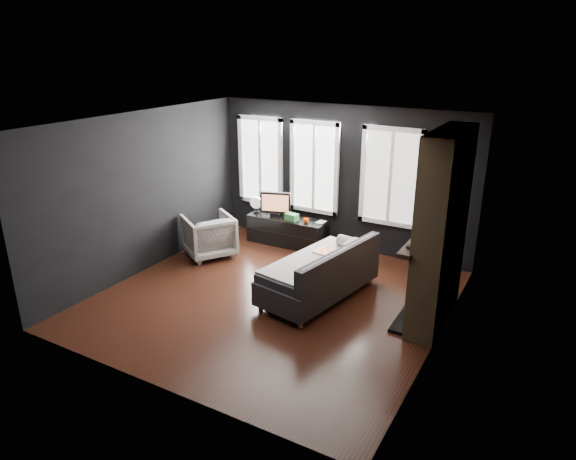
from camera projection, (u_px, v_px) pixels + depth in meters
The scene contains 18 objects.
floor at pixel (273, 298), 7.93m from camera, with size 5.00×5.00×0.00m, color black.
ceiling at pixel (271, 122), 7.00m from camera, with size 5.00×5.00×0.00m, color white.
wall_back at pixel (342, 178), 9.51m from camera, with size 5.00×0.02×2.70m, color black.
wall_left at pixel (145, 192), 8.62m from camera, with size 0.02×5.00×2.70m, color black.
wall_right at pixel (446, 247), 6.31m from camera, with size 0.02×5.00×2.70m, color black.
windows at pixel (320, 121), 9.33m from camera, with size 4.00×0.16×1.76m, color white, non-canonical shape.
fireplace at pixel (441, 230), 6.89m from camera, with size 0.70×1.62×2.70m, color #93724C, non-canonical shape.
sofa at pixel (319, 270), 7.87m from camera, with size 1.02×2.05×0.88m, color #27282A, non-canonical shape.
stripe_pillow at pixel (350, 252), 8.03m from camera, with size 0.09×0.38×0.38m, color gray.
armchair at pixel (209, 234), 9.40m from camera, with size 0.83×0.78×0.85m, color silver.
media_console at pixel (287, 231), 9.98m from camera, with size 1.57×0.49×0.54m, color black, non-canonical shape.
monitor at pixel (275, 203), 9.90m from camera, with size 0.61×0.13×0.54m, color black, non-canonical shape.
desk_fan at pixel (256, 205), 10.12m from camera, with size 0.24×0.24×0.34m, color #9D9D9D, non-canonical shape.
mug at pixel (306, 220), 9.60m from camera, with size 0.11×0.09×0.11m, color #F54D08.
book at pixel (318, 217), 9.64m from camera, with size 0.15×0.02×0.20m, color #ACA18A.
storage_box at pixel (292, 217), 9.73m from camera, with size 0.24×0.15×0.13m, color #327133.
mantel_vase at pixel (431, 220), 7.39m from camera, with size 0.17×0.17×0.17m, color gold.
mantel_clock at pixel (410, 247), 6.59m from camera, with size 0.11×0.11×0.04m, color black.
Camera 1 is at (3.69, -6.05, 3.72)m, focal length 32.00 mm.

